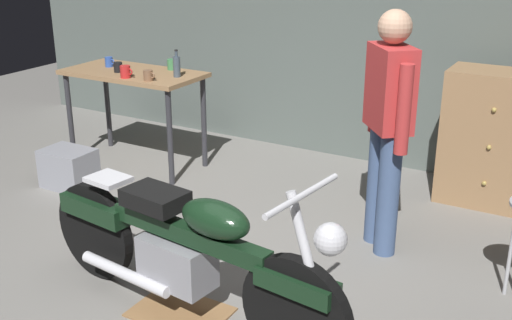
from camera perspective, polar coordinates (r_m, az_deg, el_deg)
name	(u,v)px	position (r m, az deg, el deg)	size (l,w,h in m)	color
ground_plane	(197,288)	(4.16, -5.31, -11.31)	(12.00, 12.00, 0.00)	gray
workbench	(134,83)	(6.04, -10.83, 6.73)	(1.30, 0.64, 0.90)	#99724C
motorcycle	(184,248)	(3.67, -6.39, -7.82)	(2.18, 0.61, 1.00)	black
person_standing	(388,122)	(4.37, 11.66, 3.30)	(0.41, 0.46, 1.67)	#435A84
wooden_dresser	(495,139)	(5.47, 20.49, 1.75)	(0.80, 0.47, 1.10)	#99724C
drip_tray	(180,312)	(3.93, -6.75, -13.30)	(0.56, 0.40, 0.01)	olive
storage_bin	(69,168)	(5.80, -16.32, -0.71)	(0.44, 0.32, 0.34)	gray
mug_red_diner	(126,72)	(5.75, -11.54, 7.71)	(0.13, 0.09, 0.11)	red
mug_brown_stoneware	(148,75)	(5.61, -9.56, 7.43)	(0.11, 0.08, 0.09)	brown
mug_black_matte	(118,67)	(5.99, -12.16, 8.08)	(0.11, 0.08, 0.09)	black
mug_green_speckled	(172,64)	(6.01, -7.49, 8.43)	(0.12, 0.08, 0.10)	#3D7F4C
mug_blue_enamel	(109,62)	(6.24, -12.95, 8.51)	(0.10, 0.07, 0.09)	#2D51AD
bottle	(177,66)	(5.71, -7.07, 8.31)	(0.06, 0.06, 0.24)	#3F4C59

